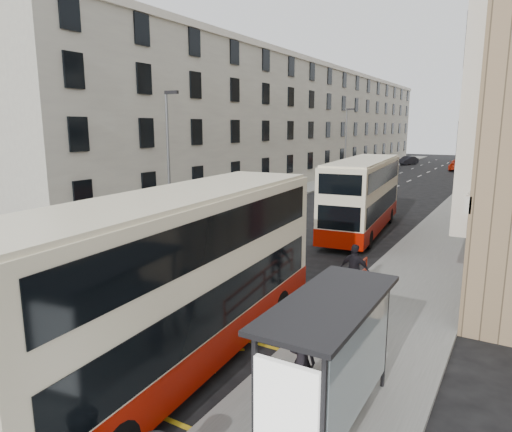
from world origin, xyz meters
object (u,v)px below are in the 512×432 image
Objects in this scene: street_lamp_far at (346,140)px; pedestrian_near at (302,362)px; street_lamp_near at (169,154)px; double_decker_rear at (363,196)px; white_van at (350,177)px; pedestrian_mid at (363,327)px; car_red at (458,165)px; car_dark at (407,160)px; pedestrian_far at (355,270)px; double_decker_front at (179,281)px; bus_shelter at (330,342)px; car_silver at (391,165)px.

street_lamp_far is 4.82× the size of pedestrian_near.
street_lamp_near is 4.82× the size of pedestrian_near.
double_decker_rear is at bearing -88.05° from pedestrian_near.
white_van is at bearing 104.91° from double_decker_rear.
street_lamp_near reaches higher than pedestrian_mid.
pedestrian_near is 0.31× the size of car_red.
pedestrian_near is 41.64m from white_van.
street_lamp_near is 18.20m from pedestrian_near.
white_van is at bearing 79.38° from pedestrian_mid.
white_van is at bearing -68.30° from car_dark.
double_decker_rear is at bearing 31.03° from street_lamp_near.
pedestrian_far is at bearing -81.62° from white_van.
street_lamp_far reaches higher than car_dark.
bus_shelter is at bearing -14.84° from double_decker_front.
white_van is at bearing 98.86° from double_decker_front.
pedestrian_far reaches higher than pedestrian_near.
street_lamp_near is at bearing -15.50° from pedestrian_far.
pedestrian_far is at bearing -20.56° from street_lamp_near.
pedestrian_near reaches higher than car_dark.
street_lamp_near reaches higher than double_decker_front.
bus_shelter is at bearing -82.47° from white_van.
street_lamp_far is 42.87m from double_decker_front.
car_red is (9.55, 20.27, -3.86)m from street_lamp_far.
car_red is (-5.14, 62.66, -1.36)m from bus_shelter.
double_decker_rear is 24.09m from white_van.
street_lamp_near is at bearing 78.26° from car_red.
white_van is (1.15, 28.29, -3.94)m from street_lamp_near.
pedestrian_far is at bearing 104.64° from bus_shelter.
double_decker_rear reaches higher than car_dark.
bus_shelter reaches higher than car_dark.
pedestrian_near is 1.02× the size of pedestrian_mid.
street_lamp_far is 37.18m from pedestrian_far.
double_decker_front is at bearing 89.71° from car_red.
double_decker_rear is 2.21× the size of white_van.
car_silver is (-11.55, 51.01, -0.43)m from pedestrian_far.
street_lamp_near is at bearing -154.69° from double_decker_rear.
pedestrian_near is at bearing -82.41° from double_decker_rear.
pedestrian_mid is 0.84× the size of pedestrian_far.
car_dark is at bearing 94.47° from car_silver.
double_decker_front reaches higher than pedestrian_near.
street_lamp_far is 1.60× the size of white_van.
car_silver is at bearing 24.59° from car_red.
pedestrian_mid is 39.46m from white_van.
street_lamp_near is at bearing -90.00° from street_lamp_far.
pedestrian_far reaches higher than car_red.
pedestrian_far is at bearing -69.93° from street_lamp_far.
car_silver is (-9.14, 57.80, -1.67)m from double_decker_front.
bus_shelter is at bearing -57.20° from car_dark.
bus_shelter reaches higher than pedestrian_mid.
double_decker_front is 2.94× the size of car_silver.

